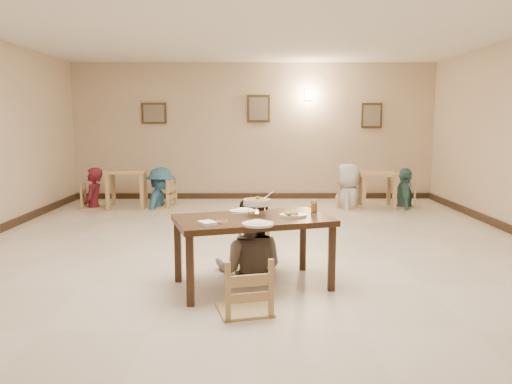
{
  "coord_description": "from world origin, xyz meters",
  "views": [
    {
      "loc": [
        -0.03,
        -6.14,
        1.7
      ],
      "look_at": [
        0.01,
        -0.52,
        0.92
      ],
      "focal_mm": 35.0,
      "sensor_mm": 36.0,
      "label": 1
    }
  ],
  "objects_px": {
    "bg_chair_rr": "(405,185)",
    "drink_glass": "(314,207)",
    "bg_table_right": "(377,179)",
    "chair_far": "(253,232)",
    "bg_diner_d": "(406,168)",
    "bg_diner_b": "(160,167)",
    "curry_warmer": "(257,202)",
    "bg_chair_rl": "(348,185)",
    "bg_diner_c": "(349,164)",
    "chair_near": "(244,258)",
    "bg_table_left": "(127,176)",
    "main_table": "(253,225)",
    "bg_diner_a": "(92,168)",
    "bg_chair_ll": "(93,185)",
    "bg_chair_lr": "(161,180)",
    "main_diner": "(250,198)"
  },
  "relations": [
    {
      "from": "bg_chair_rr",
      "to": "drink_glass",
      "type": "bearing_deg",
      "value": -9.91
    },
    {
      "from": "bg_table_right",
      "to": "chair_far",
      "type": "bearing_deg",
      "value": -120.51
    },
    {
      "from": "chair_far",
      "to": "bg_diner_d",
      "type": "xyz_separation_m",
      "value": [
        3.07,
        4.25,
        0.36
      ]
    },
    {
      "from": "bg_diner_b",
      "to": "bg_diner_d",
      "type": "relative_size",
      "value": 1.02
    },
    {
      "from": "curry_warmer",
      "to": "bg_chair_rl",
      "type": "bearing_deg",
      "value": 68.67
    },
    {
      "from": "bg_diner_c",
      "to": "bg_diner_d",
      "type": "relative_size",
      "value": 1.11
    },
    {
      "from": "drink_glass",
      "to": "chair_near",
      "type": "bearing_deg",
      "value": -126.86
    },
    {
      "from": "chair_near",
      "to": "bg_table_left",
      "type": "distance_m",
      "value": 6.1
    },
    {
      "from": "main_table",
      "to": "bg_diner_d",
      "type": "relative_size",
      "value": 1.1
    },
    {
      "from": "bg_chair_rr",
      "to": "main_table",
      "type": "bearing_deg",
      "value": -14.44
    },
    {
      "from": "bg_chair_rr",
      "to": "bg_diner_a",
      "type": "distance_m",
      "value": 6.28
    },
    {
      "from": "bg_table_left",
      "to": "bg_diner_a",
      "type": "height_order",
      "value": "bg_diner_a"
    },
    {
      "from": "bg_chair_ll",
      "to": "bg_diner_a",
      "type": "distance_m",
      "value": 0.35
    },
    {
      "from": "bg_table_left",
      "to": "bg_diner_c",
      "type": "relative_size",
      "value": 0.48
    },
    {
      "from": "bg_table_left",
      "to": "bg_chair_rl",
      "type": "distance_m",
      "value": 4.45
    },
    {
      "from": "bg_diner_b",
      "to": "bg_diner_c",
      "type": "relative_size",
      "value": 0.92
    },
    {
      "from": "main_table",
      "to": "chair_near",
      "type": "xyz_separation_m",
      "value": [
        -0.08,
        -0.7,
        -0.16
      ]
    },
    {
      "from": "bg_table_right",
      "to": "bg_chair_rr",
      "type": "distance_m",
      "value": 0.59
    },
    {
      "from": "bg_chair_lr",
      "to": "main_table",
      "type": "bearing_deg",
      "value": 33.79
    },
    {
      "from": "drink_glass",
      "to": "bg_diner_c",
      "type": "height_order",
      "value": "bg_diner_c"
    },
    {
      "from": "drink_glass",
      "to": "bg_table_left",
      "type": "relative_size",
      "value": 0.16
    },
    {
      "from": "curry_warmer",
      "to": "bg_table_left",
      "type": "xyz_separation_m",
      "value": [
        -2.57,
        4.82,
        -0.25
      ]
    },
    {
      "from": "chair_far",
      "to": "chair_near",
      "type": "relative_size",
      "value": 0.89
    },
    {
      "from": "bg_table_right",
      "to": "bg_chair_rl",
      "type": "relative_size",
      "value": 0.82
    },
    {
      "from": "bg_table_right",
      "to": "bg_diner_c",
      "type": "height_order",
      "value": "bg_diner_c"
    },
    {
      "from": "bg_chair_lr",
      "to": "bg_diner_c",
      "type": "distance_m",
      "value": 3.8
    },
    {
      "from": "bg_chair_rr",
      "to": "bg_diner_b",
      "type": "xyz_separation_m",
      "value": [
        -4.94,
        0.02,
        0.36
      ]
    },
    {
      "from": "bg_table_left",
      "to": "bg_chair_rr",
      "type": "xyz_separation_m",
      "value": [
        5.6,
        0.03,
        -0.18
      ]
    },
    {
      "from": "bg_chair_rl",
      "to": "bg_diner_a",
      "type": "distance_m",
      "value": 5.13
    },
    {
      "from": "drink_glass",
      "to": "bg_table_left",
      "type": "distance_m",
      "value": 5.6
    },
    {
      "from": "main_table",
      "to": "bg_chair_ll",
      "type": "distance_m",
      "value": 5.8
    },
    {
      "from": "bg_table_left",
      "to": "bg_diner_b",
      "type": "relative_size",
      "value": 0.52
    },
    {
      "from": "curry_warmer",
      "to": "drink_glass",
      "type": "distance_m",
      "value": 0.67
    },
    {
      "from": "chair_near",
      "to": "chair_far",
      "type": "bearing_deg",
      "value": -107.52
    },
    {
      "from": "bg_diner_c",
      "to": "bg_diner_d",
      "type": "height_order",
      "value": "bg_diner_c"
    },
    {
      "from": "bg_chair_rl",
      "to": "drink_glass",
      "type": "bearing_deg",
      "value": 171.18
    },
    {
      "from": "curry_warmer",
      "to": "bg_diner_b",
      "type": "xyz_separation_m",
      "value": [
        -1.9,
        4.87,
        -0.07
      ]
    },
    {
      "from": "bg_table_left",
      "to": "bg_chair_rr",
      "type": "height_order",
      "value": "bg_chair_rr"
    },
    {
      "from": "main_diner",
      "to": "bg_table_right",
      "type": "height_order",
      "value": "main_diner"
    },
    {
      "from": "bg_diner_d",
      "to": "bg_chair_ll",
      "type": "bearing_deg",
      "value": 100.86
    },
    {
      "from": "chair_far",
      "to": "main_table",
      "type": "bearing_deg",
      "value": -88.59
    },
    {
      "from": "bg_chair_lr",
      "to": "bg_diner_a",
      "type": "xyz_separation_m",
      "value": [
        -1.33,
        -0.1,
        0.27
      ]
    },
    {
      "from": "bg_table_left",
      "to": "bg_diner_a",
      "type": "bearing_deg",
      "value": -175.82
    },
    {
      "from": "bg_chair_lr",
      "to": "bg_diner_b",
      "type": "height_order",
      "value": "bg_diner_b"
    },
    {
      "from": "main_table",
      "to": "bg_diner_c",
      "type": "relative_size",
      "value": 0.99
    },
    {
      "from": "drink_glass",
      "to": "bg_table_left",
      "type": "xyz_separation_m",
      "value": [
        -3.19,
        4.6,
        -0.16
      ]
    },
    {
      "from": "bg_chair_ll",
      "to": "bg_diner_d",
      "type": "relative_size",
      "value": 0.58
    },
    {
      "from": "main_table",
      "to": "bg_table_right",
      "type": "distance_m",
      "value": 5.5
    },
    {
      "from": "chair_near",
      "to": "bg_chair_lr",
      "type": "xyz_separation_m",
      "value": [
        -1.78,
        5.64,
        0.05
      ]
    },
    {
      "from": "bg_table_left",
      "to": "bg_chair_rr",
      "type": "relative_size",
      "value": 0.93
    }
  ]
}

